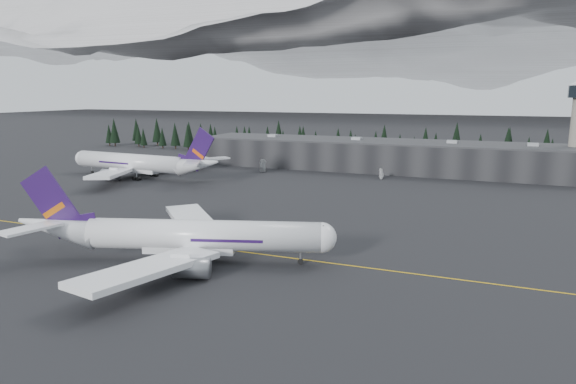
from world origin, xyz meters
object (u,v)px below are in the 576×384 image
at_px(jet_parked, 142,163).
at_px(gse_vehicle_a, 263,170).
at_px(terminal, 379,155).
at_px(jet_main, 176,235).
at_px(gse_vehicle_b, 381,177).

xyz_separation_m(jet_parked, gse_vehicle_a, (37.27, 31.63, -5.08)).
distance_m(terminal, gse_vehicle_a, 50.76).
height_order(jet_parked, gse_vehicle_a, jet_parked).
relative_size(jet_main, gse_vehicle_a, 11.53).
bearing_deg(jet_main, jet_parked, 113.60).
bearing_deg(gse_vehicle_a, jet_parked, -143.70).
xyz_separation_m(terminal, jet_main, (-10.80, -137.25, -0.96)).
height_order(terminal, gse_vehicle_a, terminal).
relative_size(terminal, gse_vehicle_a, 29.40).
bearing_deg(gse_vehicle_b, jet_main, -44.81).
distance_m(terminal, jet_parked, 98.99).
relative_size(jet_main, gse_vehicle_b, 14.74).
bearing_deg(jet_parked, gse_vehicle_b, -155.50).
bearing_deg(gse_vehicle_a, gse_vehicle_b, -2.94).
bearing_deg(jet_main, gse_vehicle_b, 63.67).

